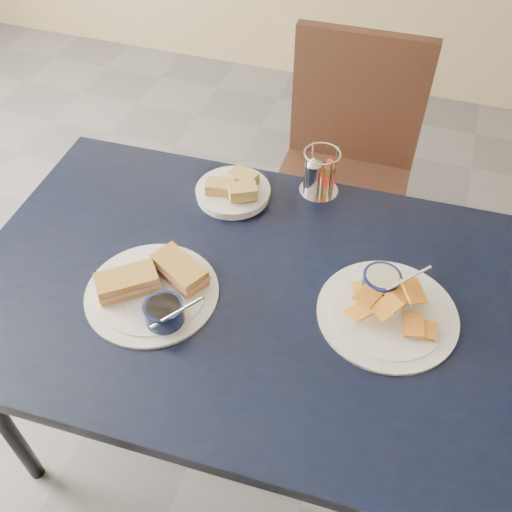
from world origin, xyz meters
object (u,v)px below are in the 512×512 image
(dining_table, at_px, (239,300))
(sandwich_plate, at_px, (155,289))
(bread_basket, at_px, (234,191))
(condiment_caddy, at_px, (319,175))
(plantain_plate, at_px, (386,304))
(chair_far, at_px, (347,158))

(dining_table, distance_m, sandwich_plate, 0.22)
(bread_basket, xyz_separation_m, condiment_caddy, (0.21, 0.10, 0.03))
(condiment_caddy, bearing_deg, sandwich_plate, -118.58)
(condiment_caddy, bearing_deg, plantain_plate, -54.56)
(sandwich_plate, bearing_deg, chair_far, 72.98)
(bread_basket, relative_size, condiment_caddy, 1.50)
(plantain_plate, relative_size, condiment_caddy, 2.38)
(chair_far, relative_size, sandwich_plate, 3.02)
(dining_table, bearing_deg, bread_basket, 112.23)
(plantain_plate, distance_m, bread_basket, 0.54)
(dining_table, distance_m, chair_far, 0.84)
(sandwich_plate, height_order, condiment_caddy, condiment_caddy)
(dining_table, distance_m, condiment_caddy, 0.42)
(dining_table, distance_m, bread_basket, 0.33)
(sandwich_plate, xyz_separation_m, bread_basket, (0.05, 0.39, -0.00))
(sandwich_plate, xyz_separation_m, plantain_plate, (0.52, 0.13, -0.01))
(bread_basket, bearing_deg, dining_table, -67.77)
(plantain_plate, relative_size, bread_basket, 1.58)
(chair_far, xyz_separation_m, sandwich_plate, (-0.28, -0.92, 0.21))
(dining_table, xyz_separation_m, condiment_caddy, (0.09, 0.40, 0.12))
(plantain_plate, bearing_deg, bread_basket, 151.00)
(sandwich_plate, bearing_deg, plantain_plate, 14.27)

